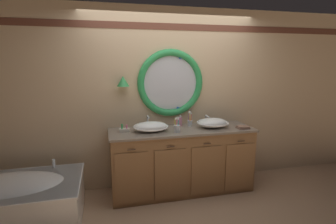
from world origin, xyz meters
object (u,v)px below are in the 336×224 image
Objects in this scene: toothbrush_holder_right at (190,122)px; toiletry_basket at (124,130)px; bathtub at (8,201)px; folded_hand_towel at (243,127)px; sink_basin_left at (151,127)px; toothbrush_holder_left at (177,128)px; soap_dispenser at (180,121)px; sink_basin_right at (213,123)px.

toiletry_basket is (-0.95, -0.10, -0.03)m from toothbrush_holder_right.
bathtub is 9.56× the size of folded_hand_towel.
sink_basin_left is at bearing -164.99° from toothbrush_holder_right.
sink_basin_left is at bearing 173.41° from folded_hand_towel.
toothbrush_holder_left is (2.03, 0.20, 0.67)m from bathtub.
toothbrush_holder_left is at bearing -113.22° from soap_dispenser.
soap_dispenser is at bearing 66.78° from toothbrush_holder_left.
toiletry_basket is (-0.82, -0.15, -0.04)m from soap_dispenser.
sink_basin_right is 0.57m from toothbrush_holder_left.
sink_basin_right is at bearing 159.40° from folded_hand_towel.
toothbrush_holder_right is at bearing 11.75° from bathtub.
sink_basin_left reaches higher than bathtub.
toothbrush_holder_right is 1.41× the size of soap_dispenser.
bathtub is 2.45m from toothbrush_holder_right.
soap_dispenser reaches higher than sink_basin_right.
soap_dispenser reaches higher than folded_hand_towel.
sink_basin_left is 2.13× the size of toothbrush_holder_right.
toothbrush_holder_left is 0.39m from toothbrush_holder_right.
toothbrush_holder_right is 0.75m from folded_hand_towel.
sink_basin_left is 0.63m from toothbrush_holder_right.
sink_basin_right is 0.47m from soap_dispenser.
toothbrush_holder_right is 0.96m from toiletry_basket.
toiletry_basket is at bearing 176.90° from sink_basin_right.
toothbrush_holder_left reaches higher than bathtub.
sink_basin_right reaches higher than toiletry_basket.
sink_basin_left is 3.00× the size of soap_dispenser.
sink_basin_right is at bearing 0.00° from sink_basin_left.
toothbrush_holder_left is 0.96m from folded_hand_towel.
sink_basin_left is 1.06× the size of sink_basin_right.
folded_hand_towel is (2.99, 0.17, 0.63)m from bathtub.
toothbrush_holder_right is at bearing -22.40° from soap_dispenser.
sink_basin_right is 3.30× the size of toiletry_basket.
bathtub is 10.15× the size of soap_dispenser.
toothbrush_holder_left is at bearing -168.01° from sink_basin_right.
bathtub is at bearing -169.43° from sink_basin_left.
toothbrush_holder_left is at bearing -15.32° from toiletry_basket.
sink_basin_left is at bearing 180.00° from sink_basin_right.
sink_basin_left is 0.89m from sink_basin_right.
sink_basin_left reaches higher than toiletry_basket.
toiletry_basket reaches higher than folded_hand_towel.
sink_basin_right is (0.89, 0.00, 0.00)m from sink_basin_left.
toothbrush_holder_right is 1.33× the size of folded_hand_towel.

